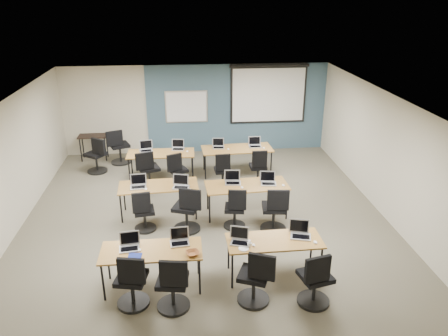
{
  "coord_description": "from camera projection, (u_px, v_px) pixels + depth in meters",
  "views": [
    {
      "loc": [
        -0.45,
        -8.52,
        4.76
      ],
      "look_at": [
        0.44,
        0.4,
        1.07
      ],
      "focal_mm": 35.0,
      "sensor_mm": 36.0,
      "label": 1
    }
  ],
  "objects": [
    {
      "name": "training_table_front_left",
      "position": [
        151.0,
        252.0,
        7.29
      ],
      "size": [
        1.69,
        0.7,
        0.73
      ],
      "rotation": [
        0.0,
        0.0,
        -0.0
      ],
      "color": "#925D39",
      "rests_on": "floor"
    },
    {
      "name": "task_chair_9",
      "position": [
        177.0,
        173.0,
        11.15
      ],
      "size": [
        0.51,
        0.48,
        0.96
      ],
      "rotation": [
        0.0,
        0.0,
        0.41
      ],
      "color": "black",
      "rests_on": "floor"
    },
    {
      "name": "laptop_6",
      "position": [
        233.0,
        180.0,
        9.76
      ],
      "size": [
        0.35,
        0.3,
        0.27
      ],
      "rotation": [
        0.0,
        0.0,
        -0.1
      ],
      "color": "#A09FAB",
      "rests_on": "training_table_mid_right"
    },
    {
      "name": "floor",
      "position": [
        206.0,
        220.0,
        9.69
      ],
      "size": [
        8.0,
        9.0,
        0.02
      ],
      "primitive_type": "cube",
      "color": "#6B6354",
      "rests_on": "ground"
    },
    {
      "name": "training_table_front_right",
      "position": [
        274.0,
        242.0,
        7.57
      ],
      "size": [
        1.66,
        0.69,
        0.73
      ],
      "rotation": [
        0.0,
        0.0,
        0.02
      ],
      "color": "brown",
      "rests_on": "floor"
    },
    {
      "name": "laptop_2",
      "position": [
        240.0,
        239.0,
        7.48
      ],
      "size": [
        0.32,
        0.28,
        0.25
      ],
      "rotation": [
        0.0,
        0.0,
        -0.31
      ],
      "color": "#A4A4AC",
      "rests_on": "training_table_front_right"
    },
    {
      "name": "task_chair_0",
      "position": [
        132.0,
        285.0,
        6.92
      ],
      "size": [
        0.53,
        0.53,
        1.01
      ],
      "rotation": [
        0.0,
        0.0,
        -0.2
      ],
      "color": "black",
      "rests_on": "floor"
    },
    {
      "name": "laptop_5",
      "position": [
        181.0,
        184.0,
        9.55
      ],
      "size": [
        0.35,
        0.29,
        0.26
      ],
      "rotation": [
        0.0,
        0.0,
        -0.24
      ],
      "color": "#ABABAE",
      "rests_on": "training_table_mid_left"
    },
    {
      "name": "wall_front",
      "position": [
        228.0,
        308.0,
        5.04
      ],
      "size": [
        8.0,
        0.04,
        2.7
      ],
      "primitive_type": "cube",
      "color": "beige",
      "rests_on": "ground"
    },
    {
      "name": "mouse_5",
      "position": [
        190.0,
        189.0,
        9.43
      ],
      "size": [
        0.09,
        0.11,
        0.03
      ],
      "primitive_type": "ellipsoid",
      "rotation": [
        0.0,
        0.0,
        -0.34
      ],
      "color": "white",
      "rests_on": "training_table_mid_left"
    },
    {
      "name": "ceiling",
      "position": [
        204.0,
        101.0,
        8.66
      ],
      "size": [
        8.0,
        9.0,
        0.02
      ],
      "primitive_type": "cube",
      "color": "white",
      "rests_on": "ground"
    },
    {
      "name": "projector_screen",
      "position": [
        269.0,
        91.0,
        13.23
      ],
      "size": [
        2.4,
        0.1,
        1.82
      ],
      "color": "black",
      "rests_on": "wall_back"
    },
    {
      "name": "mouse_9",
      "position": [
        187.0,
        151.0,
        11.63
      ],
      "size": [
        0.06,
        0.1,
        0.04
      ],
      "primitive_type": "ellipsoid",
      "rotation": [
        0.0,
        0.0,
        0.02
      ],
      "color": "white",
      "rests_on": "training_table_back_left"
    },
    {
      "name": "mouse_7",
      "position": [
        283.0,
        185.0,
        9.62
      ],
      "size": [
        0.08,
        0.11,
        0.04
      ],
      "primitive_type": "ellipsoid",
      "rotation": [
        0.0,
        0.0,
        0.18
      ],
      "color": "white",
      "rests_on": "training_table_mid_right"
    },
    {
      "name": "whiteboard",
      "position": [
        186.0,
        107.0,
        13.18
      ],
      "size": [
        1.28,
        0.03,
        0.98
      ],
      "color": "silver",
      "rests_on": "wall_back"
    },
    {
      "name": "mouse_8",
      "position": [
        152.0,
        152.0,
        11.62
      ],
      "size": [
        0.08,
        0.11,
        0.04
      ],
      "primitive_type": "ellipsoid",
      "rotation": [
        0.0,
        0.0,
        -0.18
      ],
      "color": "white",
      "rests_on": "training_table_back_left"
    },
    {
      "name": "task_chair_8",
      "position": [
        148.0,
        173.0,
        11.09
      ],
      "size": [
        0.58,
        0.56,
        1.03
      ],
      "rotation": [
        0.0,
        0.0,
        0.32
      ],
      "color": "black",
      "rests_on": "floor"
    },
    {
      "name": "task_chair_6",
      "position": [
        235.0,
        212.0,
        9.23
      ],
      "size": [
        0.47,
        0.47,
        0.95
      ],
      "rotation": [
        0.0,
        0.0,
        -0.16
      ],
      "color": "black",
      "rests_on": "floor"
    },
    {
      "name": "snack_bowl",
      "position": [
        193.0,
        253.0,
        7.13
      ],
      "size": [
        0.28,
        0.28,
        0.06
      ],
      "primitive_type": "imported",
      "rotation": [
        0.0,
        0.0,
        0.27
      ],
      "color": "olive",
      "rests_on": "training_table_front_left"
    },
    {
      "name": "mouse_4",
      "position": [
        146.0,
        189.0,
        9.45
      ],
      "size": [
        0.08,
        0.11,
        0.04
      ],
      "primitive_type": "ellipsoid",
      "rotation": [
        0.0,
        0.0,
        -0.15
      ],
      "color": "white",
      "rests_on": "training_table_mid_left"
    },
    {
      "name": "utility_table",
      "position": [
        93.0,
        139.0,
        12.91
      ],
      "size": [
        0.83,
        0.46,
        0.75
      ],
      "rotation": [
        0.0,
        0.0,
        0.0
      ],
      "color": "black",
      "rests_on": "floor"
    },
    {
      "name": "task_chair_7",
      "position": [
        275.0,
        213.0,
        9.1
      ],
      "size": [
        0.55,
        0.55,
        1.03
      ],
      "rotation": [
        0.0,
        0.0,
        -0.12
      ],
      "color": "black",
      "rests_on": "floor"
    },
    {
      "name": "mouse_11",
      "position": [
        264.0,
        148.0,
        11.88
      ],
      "size": [
        0.07,
        0.1,
        0.03
      ],
      "primitive_type": "ellipsoid",
      "rotation": [
        0.0,
        0.0,
        0.08
      ],
      "color": "white",
      "rests_on": "training_table_back_right"
    },
    {
      "name": "mouse_6",
      "position": [
        242.0,
        187.0,
        9.52
      ],
      "size": [
        0.07,
        0.1,
        0.03
      ],
      "primitive_type": "ellipsoid",
      "rotation": [
        0.0,
        0.0,
        -0.06
      ],
      "color": "white",
      "rests_on": "training_table_mid_right"
    },
    {
      "name": "training_table_mid_right",
      "position": [
        247.0,
        187.0,
        9.7
      ],
      "size": [
        1.83,
        0.76,
        0.73
      ],
      "rotation": [
        0.0,
        0.0,
        0.05
      ],
      "color": "#A26A3E",
      "rests_on": "floor"
    },
    {
      "name": "laptop_9",
      "position": [
        178.0,
        147.0,
        11.82
      ],
      "size": [
        0.33,
        0.28,
        0.25
      ],
      "rotation": [
        0.0,
        0.0,
        -0.15
      ],
      "color": "#A6A6AE",
      "rests_on": "training_table_back_left"
    },
    {
      "name": "wall_left",
      "position": [
        8.0,
        171.0,
        8.81
      ],
      "size": [
        0.04,
        9.0,
        2.7
      ],
      "primitive_type": "cube",
      "color": "beige",
      "rests_on": "ground"
    },
    {
      "name": "training_table_back_left",
      "position": [
        161.0,
        155.0,
        11.57
      ],
      "size": [
        1.77,
        0.74,
        0.73
      ],
      "rotation": [
        0.0,
        0.0,
        -0.02
      ],
      "color": "#9D6D3B",
      "rests_on": "floor"
    },
    {
      "name": "task_chair_3",
      "position": [
        315.0,
        283.0,
        6.95
      ],
      "size": [
        0.53,
        0.53,
        1.01
      ],
      "rotation": [
        0.0,
        0.0,
        0.24
      ],
      "color": "black",
      "rests_on": "floor"
    },
    {
      "name": "mouse_2",
      "position": [
        254.0,
        245.0,
        7.39
      ],
      "size": [
        0.07,
        0.1,
        0.03
      ],
      "primitive_type": "ellipsoid",
      "rotation": [
        0.0,
        0.0,
        0.2
      ],
      "color": "white",
      "rests_on": "training_table_front_right"
    },
    {
      "name": "task_chair_10",
      "position": [
        223.0,
        173.0,
        11.17
      ],
      "size": [
        0.46,
        0.46,
        0.95
      ],
      "rotation": [
        0.0,
        0.0,
        0.06
      ],
      "color": "black",
      "rests_on": "floor"
    },
    {
      "name": "blue_accent_panel",
      "position": [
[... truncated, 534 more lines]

